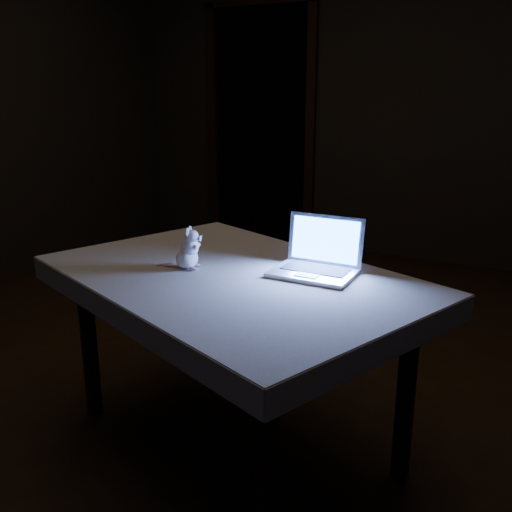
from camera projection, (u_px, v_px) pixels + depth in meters
The scene contains 7 objects.
floor at pixel (233, 378), 2.82m from camera, with size 5.00×5.00×0.00m, color black.
back_wall at pixel (383, 98), 4.58m from camera, with size 4.50×0.04×2.60m, color black.
doorway at pixel (261, 124), 5.13m from camera, with size 1.06×0.36×2.13m, color black, non-canonical shape.
table at pixel (233, 362), 2.22m from camera, with size 1.32×0.85×0.71m, color black, non-canonical shape.
tablecloth at pixel (227, 278), 2.20m from camera, with size 1.41×0.94×0.09m, color beige, non-canonical shape.
laptop at pixel (314, 249), 2.07m from camera, with size 0.30×0.26×0.20m, color silver, non-canonical shape.
plush_mouse at pixel (187, 248), 2.15m from camera, with size 0.12×0.12×0.16m, color white, non-canonical shape.
Camera 1 is at (1.25, -2.20, 1.38)m, focal length 40.00 mm.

